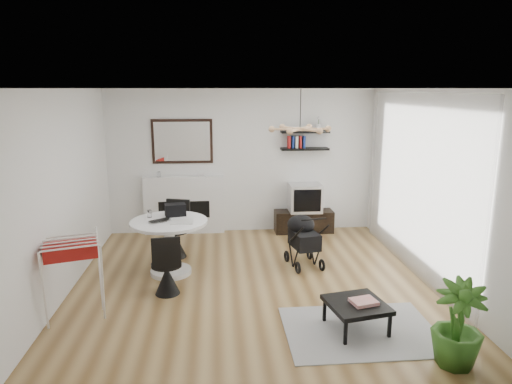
{
  "coord_description": "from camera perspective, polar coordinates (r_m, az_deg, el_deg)",
  "views": [
    {
      "loc": [
        -0.47,
        -6.03,
        2.69
      ],
      "look_at": [
        0.09,
        0.4,
        1.23
      ],
      "focal_mm": 32.0,
      "sensor_mm": 36.0,
      "label": 1
    }
  ],
  "objects": [
    {
      "name": "floor",
      "position": [
        6.62,
        -0.48,
        -11.26
      ],
      "size": [
        5.0,
        5.0,
        0.0
      ],
      "primitive_type": "plane",
      "color": "brown",
      "rests_on": "ground"
    },
    {
      "name": "ceiling",
      "position": [
        6.05,
        -0.53,
        12.79
      ],
      "size": [
        5.0,
        5.0,
        0.0
      ],
      "primitive_type": "plane",
      "color": "white",
      "rests_on": "wall_back"
    },
    {
      "name": "wall_back",
      "position": [
        8.65,
        -1.8,
        3.79
      ],
      "size": [
        5.0,
        0.0,
        5.0
      ],
      "primitive_type": "plane",
      "rotation": [
        1.57,
        0.0,
        0.0
      ],
      "color": "white",
      "rests_on": "floor"
    },
    {
      "name": "wall_left",
      "position": [
        6.51,
        -23.03,
        -0.22
      ],
      "size": [
        0.0,
        5.0,
        5.0
      ],
      "primitive_type": "plane",
      "rotation": [
        1.57,
        0.0,
        1.57
      ],
      "color": "white",
      "rests_on": "floor"
    },
    {
      "name": "wall_right",
      "position": [
        6.86,
        20.81,
        0.59
      ],
      "size": [
        0.0,
        5.0,
        5.0
      ],
      "primitive_type": "plane",
      "rotation": [
        1.57,
        0.0,
        -1.57
      ],
      "color": "white",
      "rests_on": "floor"
    },
    {
      "name": "sheer_curtain",
      "position": [
        6.99,
        19.38,
        0.92
      ],
      "size": [
        0.04,
        3.6,
        2.6
      ],
      "primitive_type": "cube",
      "color": "white",
      "rests_on": "wall_right"
    },
    {
      "name": "fireplace",
      "position": [
        8.71,
        -8.98,
        -0.75
      ],
      "size": [
        1.5,
        0.17,
        2.16
      ],
      "color": "white",
      "rests_on": "floor"
    },
    {
      "name": "shelf_lower",
      "position": [
        8.63,
        6.1,
        5.38
      ],
      "size": [
        0.9,
        0.25,
        0.04
      ],
      "primitive_type": "cube",
      "color": "black",
      "rests_on": "wall_back"
    },
    {
      "name": "shelf_upper",
      "position": [
        8.6,
        6.15,
        7.5
      ],
      "size": [
        0.9,
        0.25,
        0.04
      ],
      "primitive_type": "cube",
      "color": "black",
      "rests_on": "wall_back"
    },
    {
      "name": "pendant_lamp",
      "position": [
        6.46,
        5.53,
        7.85
      ],
      "size": [
        0.9,
        0.9,
        0.1
      ],
      "primitive_type": null,
      "color": "tan",
      "rests_on": "ceiling"
    },
    {
      "name": "tv_console",
      "position": [
        8.85,
        5.98,
        -3.66
      ],
      "size": [
        1.11,
        0.39,
        0.42
      ],
      "primitive_type": "cube",
      "color": "black",
      "rests_on": "floor"
    },
    {
      "name": "crt_tv",
      "position": [
        8.72,
        6.12,
        -0.68
      ],
      "size": [
        0.6,
        0.53,
        0.53
      ],
      "color": "silver",
      "rests_on": "tv_console"
    },
    {
      "name": "dining_table",
      "position": [
        6.86,
        -10.74,
        -5.77
      ],
      "size": [
        1.13,
        1.13,
        0.82
      ],
      "color": "white",
      "rests_on": "floor"
    },
    {
      "name": "laptop",
      "position": [
        6.71,
        -11.78,
        -3.62
      ],
      "size": [
        0.38,
        0.35,
        0.03
      ],
      "primitive_type": "imported",
      "rotation": [
        0.0,
        0.0,
        0.61
      ],
      "color": "black",
      "rests_on": "dining_table"
    },
    {
      "name": "black_bag",
      "position": [
        6.99,
        -10.05,
        -2.21
      ],
      "size": [
        0.34,
        0.24,
        0.18
      ],
      "primitive_type": "cube",
      "rotation": [
        0.0,
        0.0,
        0.22
      ],
      "color": "black",
      "rests_on": "dining_table"
    },
    {
      "name": "newspaper",
      "position": [
        6.67,
        -9.24,
        -3.68
      ],
      "size": [
        0.32,
        0.26,
        0.01
      ],
      "primitive_type": "cube",
      "rotation": [
        0.0,
        0.0,
        -0.0
      ],
      "color": "silver",
      "rests_on": "dining_table"
    },
    {
      "name": "drinking_glass",
      "position": [
        6.99,
        -13.18,
        -2.66
      ],
      "size": [
        0.07,
        0.07,
        0.11
      ],
      "primitive_type": "cylinder",
      "color": "white",
      "rests_on": "dining_table"
    },
    {
      "name": "chair_far",
      "position": [
        7.61,
        -10.04,
        -5.86
      ],
      "size": [
        0.48,
        0.49,
        0.93
      ],
      "rotation": [
        0.0,
        0.0,
        -0.29
      ],
      "color": "black",
      "rests_on": "floor"
    },
    {
      "name": "chair_near",
      "position": [
        6.29,
        -11.06,
        -10.19
      ],
      "size": [
        0.41,
        0.43,
        0.85
      ],
      "rotation": [
        0.0,
        0.0,
        3.27
      ],
      "color": "black",
      "rests_on": "floor"
    },
    {
      "name": "drying_rack",
      "position": [
        5.87,
        -21.87,
        -9.93
      ],
      "size": [
        0.82,
        0.79,
        1.0
      ],
      "rotation": [
        0.0,
        0.0,
        0.3
      ],
      "color": "white",
      "rests_on": "floor"
    },
    {
      "name": "stroller",
      "position": [
        7.17,
        5.91,
        -6.21
      ],
      "size": [
        0.56,
        0.76,
        0.87
      ],
      "rotation": [
        0.0,
        0.0,
        0.19
      ],
      "color": "black",
      "rests_on": "floor"
    },
    {
      "name": "rug",
      "position": [
        5.56,
        12.89,
        -16.52
      ],
      "size": [
        1.72,
        1.24,
        0.01
      ],
      "primitive_type": "cube",
      "color": "gray",
      "rests_on": "floor"
    },
    {
      "name": "coffee_table",
      "position": [
        5.45,
        12.46,
        -13.68
      ],
      "size": [
        0.73,
        0.73,
        0.32
      ],
      "rotation": [
        0.0,
        0.0,
        0.19
      ],
      "color": "black",
      "rests_on": "rug"
    },
    {
      "name": "magazines",
      "position": [
        5.42,
        13.32,
        -13.2
      ],
      "size": [
        0.32,
        0.28,
        0.04
      ],
      "primitive_type": "cube",
      "rotation": [
        0.0,
        0.0,
        0.23
      ],
      "color": "red",
      "rests_on": "coffee_table"
    },
    {
      "name": "potted_plant",
      "position": [
        5.06,
        23.92,
        -14.86
      ],
      "size": [
        0.63,
        0.63,
        0.88
      ],
      "primitive_type": "imported",
      "rotation": [
        0.0,
        0.0,
        -0.33
      ],
      "color": "#2F601B",
      "rests_on": "floor"
    }
  ]
}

